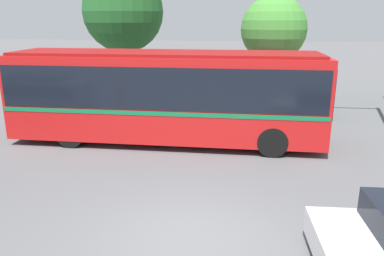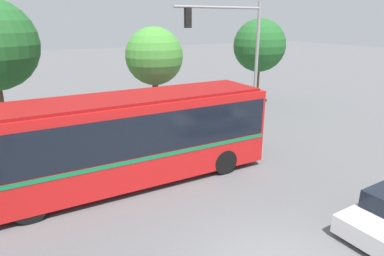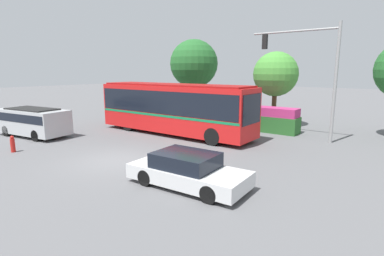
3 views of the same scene
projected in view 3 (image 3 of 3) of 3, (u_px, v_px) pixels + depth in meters
name	position (u px, v px, depth m)	size (l,w,h in m)	color
ground_plane	(116.00, 161.00, 14.01)	(140.00, 140.00, 0.00)	#5B5B5E
city_bus	(174.00, 106.00, 19.58)	(11.11, 2.58, 3.27)	red
sedan_foreground	(188.00, 171.00, 10.85)	(4.47, 2.08, 1.23)	silver
suv_left_lane	(33.00, 120.00, 19.09)	(5.18, 2.64, 1.78)	#B2B5B7
traffic_light_pole	(313.00, 65.00, 17.38)	(5.12, 0.24, 6.76)	gray
flowering_hedge	(245.00, 117.00, 21.64)	(7.61, 1.29, 1.67)	#286028
street_tree_left	(194.00, 64.00, 26.99)	(4.27, 4.27, 6.85)	brown
street_tree_centre	(276.00, 74.00, 22.06)	(3.25, 3.25, 5.49)	brown
fire_hydrant	(13.00, 144.00, 15.40)	(0.22, 0.22, 0.86)	red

